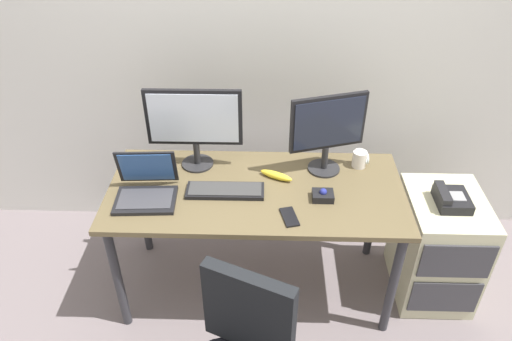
{
  "coord_description": "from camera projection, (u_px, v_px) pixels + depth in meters",
  "views": [
    {
      "loc": [
        0.06,
        -2.04,
        2.34
      ],
      "look_at": [
        0.0,
        0.0,
        0.87
      ],
      "focal_mm": 34.0,
      "sensor_mm": 36.0,
      "label": 1
    }
  ],
  "objects": [
    {
      "name": "ground_plane",
      "position": [
        256.0,
        284.0,
        3.03
      ],
      "size": [
        8.0,
        8.0,
        0.0
      ],
      "primitive_type": "plane",
      "color": "slate"
    },
    {
      "name": "monitor_main",
      "position": [
        194.0,
        122.0,
        2.61
      ],
      "size": [
        0.52,
        0.18,
        0.47
      ],
      "color": "#262628",
      "rests_on": "desk"
    },
    {
      "name": "monitor_side",
      "position": [
        328.0,
        128.0,
        2.58
      ],
      "size": [
        0.41,
        0.18,
        0.46
      ],
      "color": "#262628",
      "rests_on": "desk"
    },
    {
      "name": "laptop",
      "position": [
        146.0,
        188.0,
        2.51
      ],
      "size": [
        0.32,
        0.29,
        0.24
      ],
      "color": "black",
      "rests_on": "desk"
    },
    {
      "name": "desk_phone",
      "position": [
        451.0,
        199.0,
        2.6
      ],
      "size": [
        0.17,
        0.2,
        0.09
      ],
      "color": "black",
      "rests_on": "file_cabinet"
    },
    {
      "name": "desk",
      "position": [
        256.0,
        200.0,
        2.63
      ],
      "size": [
        1.58,
        0.72,
        0.75
      ],
      "color": "brown",
      "rests_on": "ground"
    },
    {
      "name": "cell_phone",
      "position": [
        289.0,
        217.0,
        2.39
      ],
      "size": [
        0.1,
        0.15,
        0.01
      ],
      "primitive_type": "cube",
      "rotation": [
        0.0,
        0.0,
        0.25
      ],
      "color": "black",
      "rests_on": "desk"
    },
    {
      "name": "back_wall",
      "position": [
        260.0,
        25.0,
        2.79
      ],
      "size": [
        6.0,
        0.1,
        2.8
      ],
      "primitive_type": "cube",
      "color": "silver",
      "rests_on": "ground"
    },
    {
      "name": "file_cabinet",
      "position": [
        437.0,
        246.0,
        2.82
      ],
      "size": [
        0.42,
        0.53,
        0.67
      ],
      "color": "beige",
      "rests_on": "ground"
    },
    {
      "name": "banana",
      "position": [
        276.0,
        175.0,
        2.65
      ],
      "size": [
        0.19,
        0.12,
        0.04
      ],
      "primitive_type": "ellipsoid",
      "rotation": [
        0.0,
        0.0,
        2.69
      ],
      "color": "yellow",
      "rests_on": "desk"
    },
    {
      "name": "coffee_mug",
      "position": [
        360.0,
        159.0,
        2.73
      ],
      "size": [
        0.09,
        0.08,
        0.1
      ],
      "color": "silver",
      "rests_on": "desk"
    },
    {
      "name": "trackball_mouse",
      "position": [
        323.0,
        195.0,
        2.5
      ],
      "size": [
        0.11,
        0.09,
        0.07
      ],
      "color": "black",
      "rests_on": "desk"
    },
    {
      "name": "keyboard",
      "position": [
        225.0,
        190.0,
        2.55
      ],
      "size": [
        0.41,
        0.14,
        0.03
      ],
      "color": "black",
      "rests_on": "desk"
    }
  ]
}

